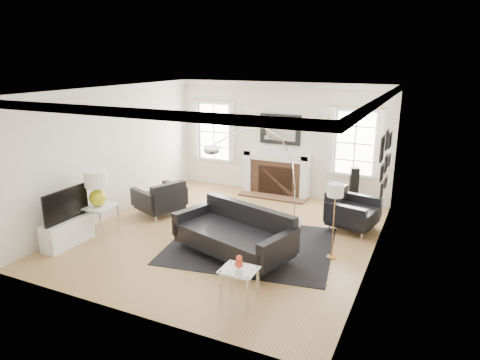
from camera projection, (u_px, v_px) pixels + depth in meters
The scene contains 25 objects.
floor at pixel (227, 234), 8.47m from camera, with size 6.00×6.00×0.00m, color olive.
back_wall at pixel (280, 139), 10.69m from camera, with size 5.50×0.04×2.80m, color silver.
front_wall at pixel (120, 217), 5.47m from camera, with size 5.50×0.04×2.80m, color silver.
left_wall at pixel (112, 152), 9.20m from camera, with size 0.04×6.00×2.80m, color silver.
right_wall at pixel (377, 183), 6.96m from camera, with size 0.04×6.00×2.80m, color silver.
ceiling at pixel (225, 90), 7.69m from camera, with size 5.50×6.00×0.02m, color white.
crown_molding at pixel (226, 93), 7.71m from camera, with size 5.50×6.00×0.12m, color white.
fireplace at pixel (277, 174), 10.75m from camera, with size 1.70×0.69×1.11m.
mantel_mirror at pixel (280, 129), 10.58m from camera, with size 1.05×0.07×0.75m.
window_left at pixel (214, 132), 11.38m from camera, with size 1.24×0.15×1.62m.
window_right at pixel (355, 143), 9.87m from camera, with size 1.24×0.15×1.62m.
gallery_wall at pixel (385, 158), 8.06m from camera, with size 0.04×1.73×1.29m.
tv_unit at pixel (67, 228), 7.90m from camera, with size 0.35×1.00×1.09m.
area_rug at pixel (251, 245), 7.95m from camera, with size 2.96×2.47×0.01m, color black.
sofa at pixel (236, 234), 7.49m from camera, with size 2.33×1.55×0.70m.
armchair_left at pixel (161, 199), 9.41m from camera, with size 1.13×1.20×0.65m.
armchair_right at pixel (350, 212), 8.63m from camera, with size 1.04×1.12×0.66m.
coffee_table at pixel (232, 217), 8.31m from camera, with size 0.91×0.91×0.40m.
side_table_left at pixel (99, 211), 8.26m from camera, with size 0.56×0.56×0.62m.
nesting_table at pixel (239, 277), 5.95m from camera, with size 0.50×0.42×0.55m.
gourd_lamp at pixel (97, 186), 8.12m from camera, with size 0.44×0.44×0.70m.
orange_vase at pixel (239, 262), 5.89m from camera, with size 0.12×0.12×0.19m.
arc_floor_lamp at pixel (255, 175), 8.22m from camera, with size 1.55×1.43×2.19m.
stick_floor_lamp at pixel (335, 194), 7.14m from camera, with size 0.27×0.27×1.35m.
speaker_tower at pixel (354, 188), 9.85m from camera, with size 0.19×0.19×0.95m, color black.
Camera 1 is at (3.57, -6.99, 3.37)m, focal length 32.00 mm.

